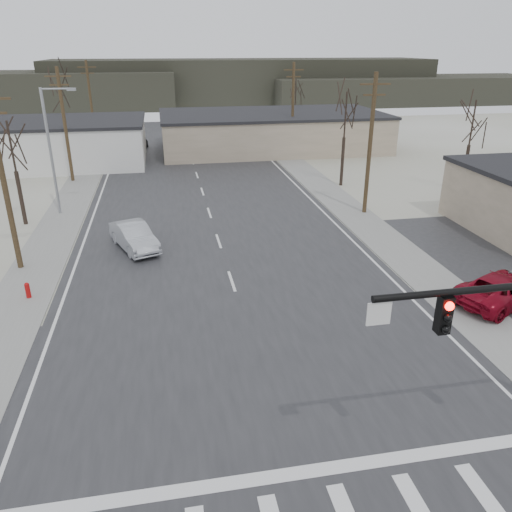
{
  "coord_description": "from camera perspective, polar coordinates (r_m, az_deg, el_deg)",
  "views": [
    {
      "loc": [
        -3.15,
        -15.78,
        11.63
      ],
      "look_at": [
        0.79,
        5.2,
        2.6
      ],
      "focal_mm": 35.0,
      "sensor_mm": 36.0,
      "label": 1
    }
  ],
  "objects": [
    {
      "name": "cross_road",
      "position": [
        19.85,
        0.54,
        -12.88
      ],
      "size": [
        90.0,
        10.0,
        0.04
      ],
      "primitive_type": "cube",
      "color": "#28282B",
      "rests_on": "ground"
    },
    {
      "name": "car_far_a",
      "position": [
        59.8,
        -0.46,
        12.49
      ],
      "size": [
        2.37,
        5.3,
        1.51
      ],
      "primitive_type": "imported",
      "rotation": [
        0.0,
        0.0,
        3.09
      ],
      "color": "black",
      "rests_on": "main_road"
    },
    {
      "name": "ground",
      "position": [
        19.86,
        0.54,
        -12.93
      ],
      "size": [
        140.0,
        140.0,
        0.0
      ],
      "primitive_type": "plane",
      "color": "silver",
      "rests_on": "ground"
    },
    {
      "name": "upole_right_b",
      "position": [
        58.03,
        4.22,
        16.53
      ],
      "size": [
        2.2,
        0.3,
        10.0
      ],
      "color": "#483621",
      "rests_on": "ground"
    },
    {
      "name": "tree_lot",
      "position": [
        45.79,
        23.48,
        13.51
      ],
      "size": [
        3.52,
        3.52,
        7.84
      ],
      "color": "#32251E",
      "rests_on": "ground"
    },
    {
      "name": "sidewalk_right",
      "position": [
        40.05,
        9.98,
        5.74
      ],
      "size": [
        3.0,
        90.0,
        0.06
      ],
      "primitive_type": "cube",
      "color": "gray",
      "rests_on": "ground"
    },
    {
      "name": "upole_left_c",
      "position": [
        48.93,
        -21.02,
        13.94
      ],
      "size": [
        2.2,
        0.3,
        10.0
      ],
      "color": "#483621",
      "rests_on": "ground"
    },
    {
      "name": "tree_right_far",
      "position": [
        70.43,
        4.55,
        17.93
      ],
      "size": [
        3.52,
        3.52,
        7.84
      ],
      "color": "#32251E",
      "rests_on": "ground"
    },
    {
      "name": "upole_left_b",
      "position": [
        29.71,
        -26.95,
        8.0
      ],
      "size": [
        2.2,
        0.3,
        10.0
      ],
      "color": "#483621",
      "rests_on": "ground"
    },
    {
      "name": "tree_right_mid",
      "position": [
        44.98,
        10.18,
        15.3
      ],
      "size": [
        3.74,
        3.74,
        8.33
      ],
      "color": "#32251E",
      "rests_on": "ground"
    },
    {
      "name": "car_far_b",
      "position": [
        63.35,
        -13.02,
        12.4
      ],
      "size": [
        1.8,
        3.82,
        1.26
      ],
      "primitive_type": "imported",
      "rotation": [
        0.0,
        0.0,
        -0.09
      ],
      "color": "black",
      "rests_on": "main_road"
    },
    {
      "name": "tree_left_near",
      "position": [
        37.66,
        -26.13,
        10.86
      ],
      "size": [
        3.3,
        3.3,
        7.35
      ],
      "color": "#32251E",
      "rests_on": "ground"
    },
    {
      "name": "main_road",
      "position": [
        33.05,
        -4.49,
        2.29
      ],
      "size": [
        18.0,
        110.0,
        0.05
      ],
      "primitive_type": "cube",
      "color": "#28282B",
      "rests_on": "ground"
    },
    {
      "name": "fire_hydrant",
      "position": [
        27.21,
        -24.63,
        -3.58
      ],
      "size": [
        0.24,
        0.24,
        0.87
      ],
      "color": "#A50C0C",
      "rests_on": "ground"
    },
    {
      "name": "building_left_far",
      "position": [
        58.01,
        -23.81,
        11.73
      ],
      "size": [
        22.3,
        12.3,
        4.5
      ],
      "color": "silver",
      "rests_on": "ground"
    },
    {
      "name": "sidewalk_left",
      "position": [
        38.35,
        -21.35,
        3.7
      ],
      "size": [
        3.0,
        90.0,
        0.06
      ],
      "primitive_type": "cube",
      "color": "gray",
      "rests_on": "ground"
    },
    {
      "name": "car_parked_red",
      "position": [
        26.92,
        26.31,
        -3.42
      ],
      "size": [
        5.82,
        4.29,
        1.47
      ],
      "primitive_type": "imported",
      "rotation": [
        0.0,
        0.0,
        1.97
      ],
      "color": "maroon",
      "rests_on": "parking_lot"
    },
    {
      "name": "streetlight_main",
      "position": [
        39.1,
        -22.24,
        11.64
      ],
      "size": [
        2.4,
        0.25,
        9.0
      ],
      "color": "gray",
      "rests_on": "ground"
    },
    {
      "name": "building_right_far",
      "position": [
        61.94,
        1.8,
        14.11
      ],
      "size": [
        26.3,
        14.3,
        4.3
      ],
      "color": "tan",
      "rests_on": "ground"
    },
    {
      "name": "hill_right",
      "position": [
        118.72,
        16.81,
        17.72
      ],
      "size": [
        60.0,
        18.0,
        5.5
      ],
      "primitive_type": "cube",
      "color": "#333026",
      "rests_on": "ground"
    },
    {
      "name": "tree_left_far",
      "position": [
        62.96,
        -21.46,
        16.56
      ],
      "size": [
        3.96,
        3.96,
        8.82
      ],
      "color": "#32251E",
      "rests_on": "ground"
    },
    {
      "name": "hill_center",
      "position": [
        113.47,
        -1.5,
        19.31
      ],
      "size": [
        80.0,
        18.0,
        9.0
      ],
      "primitive_type": "cube",
      "color": "#333026",
      "rests_on": "ground"
    },
    {
      "name": "upole_right_a",
      "position": [
        37.38,
        12.92,
        12.49
      ],
      "size": [
        2.2,
        0.3,
        10.0
      ],
      "color": "#483621",
      "rests_on": "ground"
    },
    {
      "name": "sedan_crossing",
      "position": [
        31.47,
        -13.76,
        2.19
      ],
      "size": [
        3.34,
        5.11,
        1.59
      ],
      "primitive_type": "imported",
      "rotation": [
        0.0,
        0.0,
        0.38
      ],
      "color": "#9FA2A9",
      "rests_on": "main_road"
    },
    {
      "name": "upole_left_d",
      "position": [
        68.59,
        -18.36,
        16.47
      ],
      "size": [
        2.2,
        0.3,
        10.0
      ],
      "color": "#483621",
      "rests_on": "ground"
    }
  ]
}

